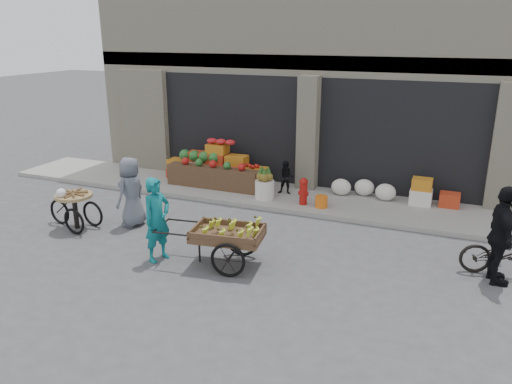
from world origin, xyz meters
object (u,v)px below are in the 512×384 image
at_px(seated_person, 286,178).
at_px(vendor_grey, 131,192).
at_px(cyclist, 501,236).
at_px(orange_bucket, 321,202).
at_px(bicycle, 508,253).
at_px(fire_hydrant, 303,190).
at_px(banana_cart, 225,232).
at_px(vendor_woman, 157,220).
at_px(tricycle_cart, 75,205).
at_px(pineapple_bin, 265,190).

xyz_separation_m(seated_person, vendor_grey, (-2.69, -3.32, 0.25)).
bearing_deg(cyclist, orange_bucket, 47.03).
xyz_separation_m(bicycle, cyclist, (-0.20, -0.40, 0.47)).
height_order(fire_hydrant, banana_cart, banana_cart).
bearing_deg(vendor_grey, vendor_woman, 55.34).
xyz_separation_m(seated_person, banana_cart, (0.27, -4.40, 0.12)).
distance_m(orange_bucket, banana_cart, 3.84).
height_order(orange_bucket, bicycle, bicycle).
bearing_deg(vendor_woman, vendor_grey, 66.04).
relative_size(fire_hydrant, vendor_grey, 0.43).
height_order(banana_cart, tricycle_cart, banana_cart).
bearing_deg(vendor_woman, tricycle_cart, 92.03).
bearing_deg(banana_cart, vendor_grey, 152.02).
bearing_deg(vendor_grey, seated_person, 146.67).
height_order(tricycle_cart, cyclist, cyclist).
height_order(orange_bucket, seated_person, seated_person).
bearing_deg(tricycle_cart, pineapple_bin, 51.42).
bearing_deg(vendor_grey, bicycle, 99.72).
xyz_separation_m(vendor_grey, bicycle, (8.06, 0.57, -0.38)).
distance_m(vendor_grey, bicycle, 8.09).
bearing_deg(tricycle_cart, orange_bucket, 39.89).
bearing_deg(tricycle_cart, seated_person, 52.91).
xyz_separation_m(fire_hydrant, vendor_grey, (-3.39, -2.67, 0.33)).
distance_m(fire_hydrant, tricycle_cart, 5.62).
relative_size(tricycle_cart, vendor_grey, 0.87).
bearing_deg(cyclist, vendor_grey, 80.01).
relative_size(seated_person, cyclist, 0.50).
relative_size(vendor_grey, bicycle, 0.97).
relative_size(seated_person, banana_cart, 0.39).
relative_size(vendor_woman, cyclist, 0.93).
relative_size(vendor_woman, bicycle, 1.01).
distance_m(orange_bucket, cyclist, 4.71).
bearing_deg(bicycle, pineapple_bin, 58.29).
height_order(vendor_woman, cyclist, cyclist).
height_order(banana_cart, cyclist, cyclist).
distance_m(banana_cart, vendor_grey, 3.16).
height_order(seated_person, banana_cart, seated_person).
bearing_deg(vendor_grey, fire_hydrant, 133.92).
bearing_deg(fire_hydrant, vendor_grey, -141.75).
relative_size(seated_person, bicycle, 0.54).
bearing_deg(bicycle, seated_person, 51.61).
xyz_separation_m(pineapple_bin, vendor_grey, (-2.29, -2.72, 0.46)).
height_order(pineapple_bin, banana_cart, banana_cart).
xyz_separation_m(banana_cart, cyclist, (4.90, 1.25, 0.22)).
distance_m(orange_bucket, vendor_grey, 4.73).
distance_m(seated_person, banana_cart, 4.41).
relative_size(orange_bucket, vendor_woman, 0.19).
bearing_deg(vendor_woman, cyclist, -59.79).
height_order(orange_bucket, cyclist, cyclist).
distance_m(bicycle, cyclist, 0.65).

